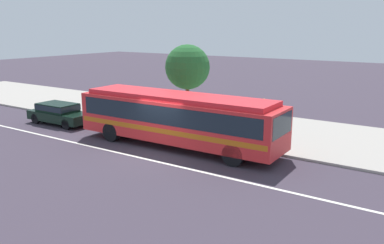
{
  "coord_description": "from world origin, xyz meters",
  "views": [
    {
      "loc": [
        11.63,
        -14.22,
        5.88
      ],
      "look_at": [
        0.82,
        1.94,
        1.3
      ],
      "focal_mm": 37.72,
      "sensor_mm": 36.0,
      "label": 1
    }
  ],
  "objects_px": {
    "sedan_behind_bus": "(59,112)",
    "bus_stop_sign": "(261,116)",
    "street_tree_near_stop": "(187,67)",
    "transit_bus": "(178,116)",
    "pedestrian_waiting_near_sign": "(168,109)"
  },
  "relations": [
    {
      "from": "sedan_behind_bus",
      "to": "pedestrian_waiting_near_sign",
      "type": "relative_size",
      "value": 2.61
    },
    {
      "from": "pedestrian_waiting_near_sign",
      "to": "street_tree_near_stop",
      "type": "bearing_deg",
      "value": 81.34
    },
    {
      "from": "transit_bus",
      "to": "street_tree_near_stop",
      "type": "height_order",
      "value": "street_tree_near_stop"
    },
    {
      "from": "transit_bus",
      "to": "bus_stop_sign",
      "type": "distance_m",
      "value": 4.09
    },
    {
      "from": "bus_stop_sign",
      "to": "street_tree_near_stop",
      "type": "height_order",
      "value": "street_tree_near_stop"
    },
    {
      "from": "sedan_behind_bus",
      "to": "street_tree_near_stop",
      "type": "bearing_deg",
      "value": 37.13
    },
    {
      "from": "transit_bus",
      "to": "pedestrian_waiting_near_sign",
      "type": "bearing_deg",
      "value": 133.76
    },
    {
      "from": "pedestrian_waiting_near_sign",
      "to": "street_tree_near_stop",
      "type": "height_order",
      "value": "street_tree_near_stop"
    },
    {
      "from": "pedestrian_waiting_near_sign",
      "to": "street_tree_near_stop",
      "type": "xyz_separation_m",
      "value": [
        0.26,
        1.69,
        2.39
      ]
    },
    {
      "from": "sedan_behind_bus",
      "to": "bus_stop_sign",
      "type": "xyz_separation_m",
      "value": [
        12.64,
        1.97,
        0.94
      ]
    },
    {
      "from": "bus_stop_sign",
      "to": "sedan_behind_bus",
      "type": "bearing_deg",
      "value": -171.16
    },
    {
      "from": "transit_bus",
      "to": "sedan_behind_bus",
      "type": "xyz_separation_m",
      "value": [
        -9.0,
        -0.1,
        -0.84
      ]
    },
    {
      "from": "street_tree_near_stop",
      "to": "sedan_behind_bus",
      "type": "bearing_deg",
      "value": -142.87
    },
    {
      "from": "sedan_behind_bus",
      "to": "pedestrian_waiting_near_sign",
      "type": "height_order",
      "value": "pedestrian_waiting_near_sign"
    },
    {
      "from": "transit_bus",
      "to": "street_tree_near_stop",
      "type": "distance_m",
      "value": 5.73
    }
  ]
}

